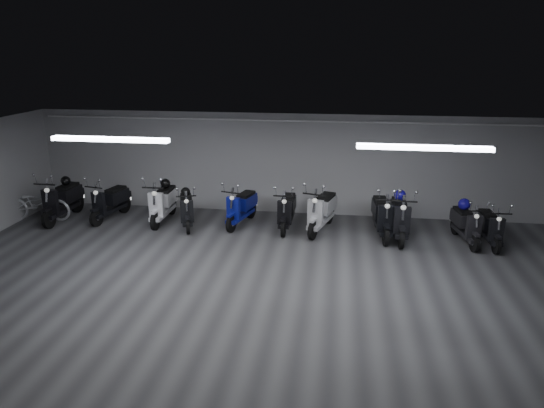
# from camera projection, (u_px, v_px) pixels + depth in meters

# --- Properties ---
(floor) EXTENTS (14.00, 10.00, 0.01)m
(floor) POSITION_uv_depth(u_px,v_px,m) (252.00, 298.00, 8.89)
(floor) COLOR #3C3C3E
(floor) RESTS_ON ground
(ceiling) EXTENTS (14.00, 10.00, 0.01)m
(ceiling) POSITION_uv_depth(u_px,v_px,m) (250.00, 150.00, 8.02)
(ceiling) COLOR gray
(ceiling) RESTS_ON ground
(back_wall) EXTENTS (14.00, 0.01, 2.80)m
(back_wall) POSITION_uv_depth(u_px,v_px,m) (284.00, 164.00, 13.17)
(back_wall) COLOR #A0A0A2
(back_wall) RESTS_ON ground
(fluor_strip_left) EXTENTS (2.40, 0.18, 0.08)m
(fluor_strip_left) POSITION_uv_depth(u_px,v_px,m) (110.00, 139.00, 9.38)
(fluor_strip_left) COLOR white
(fluor_strip_left) RESTS_ON ceiling
(fluor_strip_right) EXTENTS (2.40, 0.18, 0.08)m
(fluor_strip_right) POSITION_uv_depth(u_px,v_px,m) (424.00, 148.00, 8.59)
(fluor_strip_right) COLOR white
(fluor_strip_right) RESTS_ON ceiling
(conduit) EXTENTS (13.60, 0.05, 0.05)m
(conduit) POSITION_uv_depth(u_px,v_px,m) (284.00, 120.00, 12.72)
(conduit) COLOR white
(conduit) RESTS_ON back_wall
(scooter_0) EXTENTS (0.72, 1.98, 1.46)m
(scooter_0) POSITION_uv_depth(u_px,v_px,m) (61.00, 194.00, 12.77)
(scooter_0) COLOR black
(scooter_0) RESTS_ON floor
(scooter_1) EXTENTS (0.93, 1.84, 1.31)m
(scooter_1) POSITION_uv_depth(u_px,v_px,m) (109.00, 196.00, 12.84)
(scooter_1) COLOR black
(scooter_1) RESTS_ON floor
(scooter_2) EXTENTS (0.63, 1.87, 1.39)m
(scooter_2) POSITION_uv_depth(u_px,v_px,m) (163.00, 197.00, 12.63)
(scooter_2) COLOR white
(scooter_2) RESTS_ON floor
(scooter_3) EXTENTS (1.05, 1.73, 1.22)m
(scooter_3) POSITION_uv_depth(u_px,v_px,m) (186.00, 204.00, 12.32)
(scooter_3) COLOR black
(scooter_3) RESTS_ON floor
(scooter_4) EXTENTS (1.01, 1.83, 1.29)m
(scooter_4) POSITION_uv_depth(u_px,v_px,m) (241.00, 201.00, 12.43)
(scooter_4) COLOR navy
(scooter_4) RESTS_ON floor
(scooter_5) EXTENTS (0.63, 1.76, 1.30)m
(scooter_5) POSITION_uv_depth(u_px,v_px,m) (287.00, 205.00, 12.17)
(scooter_5) COLOR black
(scooter_5) RESTS_ON floor
(scooter_6) EXTENTS (1.15, 2.00, 1.41)m
(scooter_6) POSITION_uv_depth(u_px,v_px,m) (322.00, 205.00, 11.99)
(scooter_6) COLOR silver
(scooter_6) RESTS_ON floor
(scooter_7) EXTENTS (0.77, 1.92, 1.40)m
(scooter_7) POSITION_uv_depth(u_px,v_px,m) (383.00, 209.00, 11.66)
(scooter_7) COLOR black
(scooter_7) RESTS_ON floor
(scooter_8) EXTENTS (0.66, 1.92, 1.42)m
(scooter_8) POSITION_uv_depth(u_px,v_px,m) (400.00, 211.00, 11.51)
(scooter_8) COLOR black
(scooter_8) RESTS_ON floor
(scooter_9) EXTENTS (0.81, 1.71, 1.22)m
(scooter_9) POSITION_uv_depth(u_px,v_px,m) (467.00, 219.00, 11.27)
(scooter_9) COLOR black
(scooter_9) RESTS_ON floor
(bicycle) EXTENTS (1.81, 0.72, 1.15)m
(bicycle) POSITION_uv_depth(u_px,v_px,m) (37.00, 200.00, 12.80)
(bicycle) COLOR white
(bicycle) RESTS_ON floor
(scooter_10) EXTENTS (0.61, 1.62, 1.19)m
(scooter_10) POSITION_uv_depth(u_px,v_px,m) (491.00, 221.00, 11.15)
(scooter_10) COLOR black
(scooter_10) RESTS_ON floor
(helmet_0) EXTENTS (0.27, 0.27, 0.27)m
(helmet_0) POSITION_uv_depth(u_px,v_px,m) (165.00, 184.00, 12.79)
(helmet_0) COLOR black
(helmet_0) RESTS_ON scooter_2
(helmet_1) EXTENTS (0.29, 0.29, 0.29)m
(helmet_1) POSITION_uv_depth(u_px,v_px,m) (400.00, 195.00, 11.66)
(helmet_1) COLOR #120B7F
(helmet_1) RESTS_ON scooter_8
(helmet_2) EXTENTS (0.28, 0.28, 0.28)m
(helmet_2) POSITION_uv_depth(u_px,v_px,m) (464.00, 204.00, 11.40)
(helmet_2) COLOR #140B7E
(helmet_2) RESTS_ON scooter_9
(helmet_3) EXTENTS (0.24, 0.24, 0.24)m
(helmet_3) POSITION_uv_depth(u_px,v_px,m) (186.00, 192.00, 12.45)
(helmet_3) COLOR black
(helmet_3) RESTS_ON scooter_3
(helmet_4) EXTENTS (0.25, 0.25, 0.25)m
(helmet_4) POSITION_uv_depth(u_px,v_px,m) (66.00, 181.00, 12.94)
(helmet_4) COLOR black
(helmet_4) RESTS_ON scooter_0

